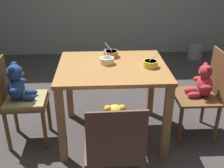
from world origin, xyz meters
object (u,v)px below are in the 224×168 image
Objects in this scene: teddy_chair_near_left at (20,93)px; metal_pail at (195,52)px; dining_table at (112,79)px; porridge_bowl_terracotta_far_center at (111,54)px; teddy_chair_near_right at (203,88)px; porridge_bowl_yellow_near_right at (150,64)px; teddy_chair_near_front at (114,139)px; porridge_bowl_cream_center at (107,61)px.

teddy_chair_near_left is 3.35× the size of metal_pail.
porridge_bowl_terracotta_far_center is at bearing 90.49° from dining_table.
teddy_chair_near_right is 0.59m from porridge_bowl_yellow_near_right.
dining_table is at bearing -3.34° from teddy_chair_near_front.
porridge_bowl_terracotta_far_center is at bearing -16.42° from teddy_chair_near_right.
porridge_bowl_cream_center is at bearing -103.18° from porridge_bowl_terracotta_far_center.
teddy_chair_near_right is 6.45× the size of porridge_bowl_yellow_near_right.
dining_table is 1.14× the size of teddy_chair_near_right.
porridge_bowl_cream_center is at bearing -4.31° from teddy_chair_near_right.
dining_table is 1.17× the size of teddy_chair_near_left.
teddy_chair_near_front is at bearing -92.10° from dining_table.
dining_table is 3.93× the size of metal_pail.
teddy_chair_near_right reaches higher than teddy_chair_near_left.
teddy_chair_near_right is 1.05× the size of teddy_chair_near_front.
dining_table is at bearing -47.67° from porridge_bowl_cream_center.
teddy_chair_near_left is 0.97× the size of teddy_chair_near_right.
porridge_bowl_yellow_near_right is at bearing -1.73° from teddy_chair_near_left.
teddy_chair_near_front is at bearing -42.89° from teddy_chair_near_left.
porridge_bowl_terracotta_far_center is at bearing 17.13° from teddy_chair_near_left.
dining_table reaches higher than metal_pail.
teddy_chair_near_front is at bearing -91.49° from porridge_bowl_terracotta_far_center.
porridge_bowl_yellow_near_right is (0.37, 0.72, 0.27)m from teddy_chair_near_front.
porridge_bowl_terracotta_far_center reaches higher than metal_pail.
porridge_bowl_cream_center is 1.04× the size of porridge_bowl_yellow_near_right.
teddy_chair_near_right is 2.32m from metal_pail.
porridge_bowl_terracotta_far_center is 0.58× the size of metal_pail.
porridge_bowl_cream_center and porridge_bowl_yellow_near_right have the same top height.
teddy_chair_near_right is 5.93× the size of porridge_bowl_terracotta_far_center.
teddy_chair_near_front reaches higher than dining_table.
porridge_bowl_yellow_near_right is (0.34, -0.05, 0.16)m from dining_table.
porridge_bowl_cream_center is (0.80, 0.10, 0.26)m from teddy_chair_near_left.
dining_table is at bearing -126.37° from metal_pail.
teddy_chair_near_left is 6.26× the size of porridge_bowl_yellow_near_right.
teddy_chair_near_right is at bearing -16.65° from porridge_bowl_terracotta_far_center.
porridge_bowl_yellow_near_right is 0.54× the size of metal_pail.
dining_table is 0.38m from porridge_bowl_yellow_near_right.
porridge_bowl_cream_center is 0.56× the size of metal_pail.
teddy_chair_near_right reaches higher than dining_table.
teddy_chair_near_front is 1.04m from porridge_bowl_terracotta_far_center.
metal_pail is at bearing 52.20° from porridge_bowl_cream_center.
porridge_bowl_yellow_near_right is (1.19, 0.00, 0.26)m from teddy_chair_near_left.
teddy_chair_near_right reaches higher than metal_pail.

